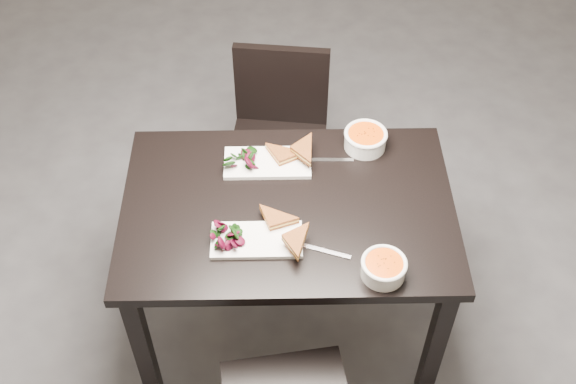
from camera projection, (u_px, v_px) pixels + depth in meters
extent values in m
plane|color=#47474C|center=(293.00, 251.00, 3.37)|extent=(5.00, 5.00, 0.00)
cube|color=black|center=(288.00, 209.00, 2.58)|extent=(1.20, 0.80, 0.04)
cube|color=black|center=(143.00, 348.00, 2.62)|extent=(0.06, 0.06, 0.71)
cube|color=black|center=(436.00, 343.00, 2.63)|extent=(0.06, 0.06, 0.71)
cube|color=black|center=(162.00, 208.00, 3.08)|extent=(0.06, 0.06, 0.71)
cube|color=black|center=(411.00, 205.00, 3.09)|extent=(0.06, 0.06, 0.71)
cube|color=black|center=(277.00, 150.00, 3.21)|extent=(0.47, 0.47, 0.04)
cube|color=black|center=(234.00, 210.00, 3.27)|extent=(0.04, 0.04, 0.41)
cube|color=black|center=(313.00, 216.00, 3.24)|extent=(0.04, 0.04, 0.41)
cube|color=black|center=(246.00, 155.00, 3.51)|extent=(0.04, 0.04, 0.41)
cube|color=black|center=(319.00, 160.00, 3.49)|extent=(0.04, 0.04, 0.41)
cube|color=black|center=(282.00, 85.00, 3.18)|extent=(0.42, 0.09, 0.40)
cube|color=white|center=(257.00, 240.00, 2.44)|extent=(0.31, 0.16, 0.02)
cylinder|color=white|center=(383.00, 269.00, 2.34)|extent=(0.15, 0.15, 0.06)
cylinder|color=#F2460B|center=(384.00, 264.00, 2.32)|extent=(0.13, 0.13, 0.02)
torus|color=white|center=(384.00, 263.00, 2.31)|extent=(0.15, 0.15, 0.01)
cube|color=silver|center=(325.00, 251.00, 2.42)|extent=(0.18, 0.07, 0.00)
cube|color=white|center=(267.00, 163.00, 2.70)|extent=(0.33, 0.16, 0.02)
cylinder|color=white|center=(365.00, 141.00, 2.74)|extent=(0.16, 0.16, 0.06)
cylinder|color=#F2460B|center=(366.00, 135.00, 2.72)|extent=(0.14, 0.14, 0.02)
torus|color=white|center=(366.00, 134.00, 2.72)|extent=(0.17, 0.17, 0.02)
cube|color=silver|center=(330.00, 160.00, 2.72)|extent=(0.18, 0.02, 0.00)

